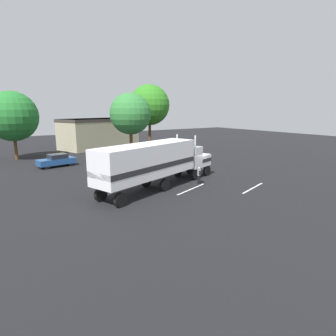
# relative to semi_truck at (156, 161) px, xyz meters

# --- Properties ---
(ground_plane) EXTENTS (120.00, 120.00, 0.00)m
(ground_plane) POSITION_rel_semi_truck_xyz_m (5.67, 1.58, -2.52)
(ground_plane) COLOR black
(lane_stripe_near) EXTENTS (4.19, 1.65, 0.01)m
(lane_stripe_near) POSITION_rel_semi_truck_xyz_m (2.51, -1.92, -2.52)
(lane_stripe_near) COLOR silver
(lane_stripe_near) RESTS_ON ground_plane
(lane_stripe_mid) EXTENTS (4.24, 1.49, 0.01)m
(lane_stripe_mid) POSITION_rel_semi_truck_xyz_m (7.40, -4.74, -2.52)
(lane_stripe_mid) COLOR silver
(lane_stripe_mid) RESTS_ON ground_plane
(semi_truck) EXTENTS (14.18, 7.01, 4.50)m
(semi_truck) POSITION_rel_semi_truck_xyz_m (0.00, 0.00, 0.00)
(semi_truck) COLOR white
(semi_truck) RESTS_ON ground_plane
(person_bystander) EXTENTS (0.34, 0.46, 1.63)m
(person_bystander) POSITION_rel_semi_truck_xyz_m (4.25, -0.89, -1.63)
(person_bystander) COLOR black
(person_bystander) RESTS_ON ground_plane
(parked_car) EXTENTS (4.64, 2.51, 1.57)m
(parked_car) POSITION_rel_semi_truck_xyz_m (-5.26, 15.22, -1.72)
(parked_car) COLOR #234C8C
(parked_car) RESTS_ON ground_plane
(tree_left) EXTENTS (5.58, 5.58, 9.20)m
(tree_left) POSITION_rel_semi_truck_xyz_m (4.39, 13.92, 3.86)
(tree_left) COLOR brown
(tree_left) RESTS_ON ground_plane
(tree_center) EXTENTS (6.32, 6.32, 10.82)m
(tree_center) POSITION_rel_semi_truck_xyz_m (9.80, 18.21, 5.12)
(tree_center) COLOR brown
(tree_center) RESTS_ON ground_plane
(tree_right) EXTENTS (6.86, 6.86, 9.49)m
(tree_right) POSITION_rel_semi_truck_xyz_m (-8.89, 23.51, 3.53)
(tree_right) COLOR brown
(tree_right) RESTS_ON ground_plane
(building_backdrop) EXTENTS (15.81, 10.50, 5.35)m
(building_backdrop) POSITION_rel_semi_truck_xyz_m (5.75, 29.79, 0.36)
(building_backdrop) COLOR #B7AD8C
(building_backdrop) RESTS_ON ground_plane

